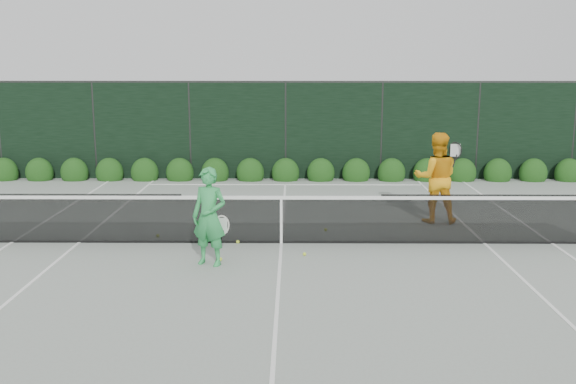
{
  "coord_description": "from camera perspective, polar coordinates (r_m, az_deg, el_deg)",
  "views": [
    {
      "loc": [
        0.24,
        -12.54,
        3.57
      ],
      "look_at": [
        0.13,
        0.3,
        1.0
      ],
      "focal_mm": 40.0,
      "sensor_mm": 36.0,
      "label": 1
    }
  ],
  "objects": [
    {
      "name": "hedge_row",
      "position": [
        19.97,
        -0.22,
        1.71
      ],
      "size": [
        31.66,
        0.65,
        0.94
      ],
      "color": "#10360E",
      "rests_on": "ground"
    },
    {
      "name": "court_lines",
      "position": [
        13.04,
        -0.6,
        -4.54
      ],
      "size": [
        11.03,
        23.83,
        0.01
      ],
      "color": "white",
      "rests_on": "ground"
    },
    {
      "name": "ground",
      "position": [
        13.04,
        -0.6,
        -4.57
      ],
      "size": [
        80.0,
        80.0,
        0.0
      ],
      "primitive_type": "plane",
      "color": "gray",
      "rests_on": "ground"
    },
    {
      "name": "tennis_balls",
      "position": [
        12.93,
        -3.44,
        -4.58
      ],
      "size": [
        3.62,
        2.23,
        0.07
      ],
      "color": "#CEE733",
      "rests_on": "ground"
    },
    {
      "name": "windscreen_fence",
      "position": [
        10.05,
        -0.9,
        -0.49
      ],
      "size": [
        32.0,
        21.07,
        3.06
      ],
      "color": "black",
      "rests_on": "ground"
    },
    {
      "name": "tennis_net",
      "position": [
        12.91,
        -0.71,
        -2.3
      ],
      "size": [
        12.9,
        0.1,
        1.07
      ],
      "color": "black",
      "rests_on": "ground"
    },
    {
      "name": "player_woman",
      "position": [
        11.55,
        -7.01,
        -2.19
      ],
      "size": [
        0.75,
        0.62,
        1.78
      ],
      "rotation": [
        0.0,
        0.0,
        -0.35
      ],
      "color": "green",
      "rests_on": "ground"
    },
    {
      "name": "player_man",
      "position": [
        14.95,
        13.05,
        1.25
      ],
      "size": [
        1.06,
        0.86,
        2.06
      ],
      "rotation": [
        0.0,
        0.0,
        3.06
      ],
      "color": "#F6A514",
      "rests_on": "ground"
    }
  ]
}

